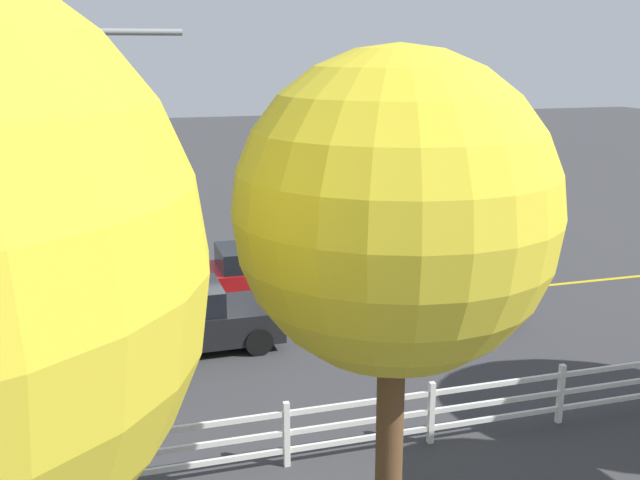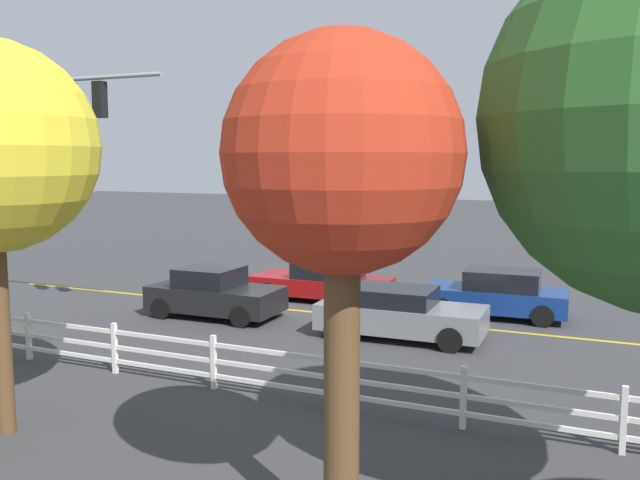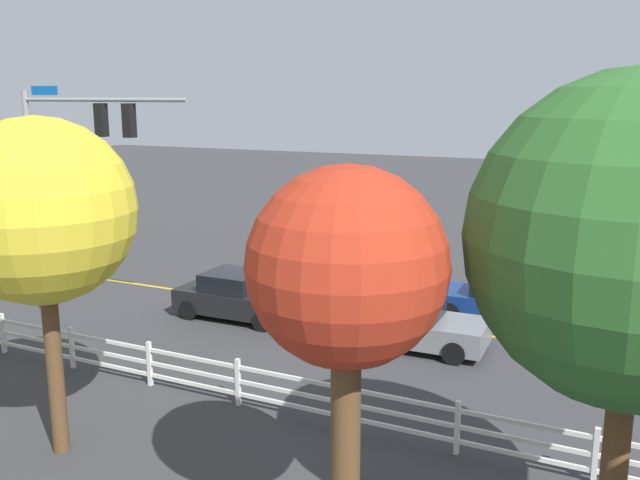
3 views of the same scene
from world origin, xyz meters
name	(u,v)px [view 1 (image 1 of 3)]	position (x,y,z in m)	size (l,w,h in m)	color
ground_plane	(203,320)	(0.00, 0.00, 0.00)	(120.00, 120.00, 0.00)	#38383A
lane_center_stripe	(350,305)	(-4.00, 0.00, 0.00)	(28.00, 0.16, 0.01)	gold
car_0	(426,298)	(-5.38, 1.83, 0.68)	(4.45, 1.99, 1.36)	slate
car_1	(438,255)	(-7.39, -1.70, 0.71)	(4.30, 2.01, 1.45)	navy
car_2	(250,271)	(-1.60, -1.80, 0.66)	(4.70, 2.00, 1.37)	maroon
car_3	(190,319)	(0.51, 1.72, 0.71)	(4.04, 2.00, 1.51)	black
white_rail_fence	(431,411)	(-3.00, 7.27, 0.60)	(26.10, 0.10, 1.15)	white
tree_0	(395,214)	(-0.84, 10.61, 4.96)	(3.60, 3.60, 6.79)	brown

